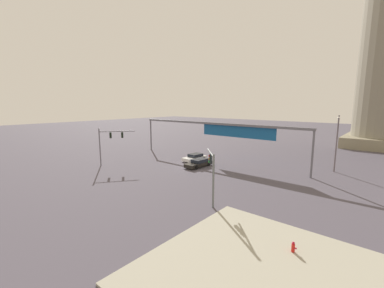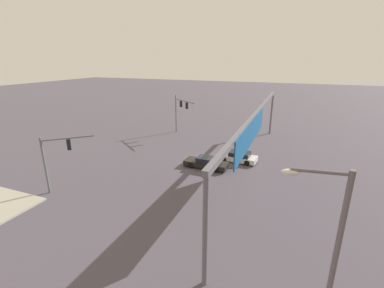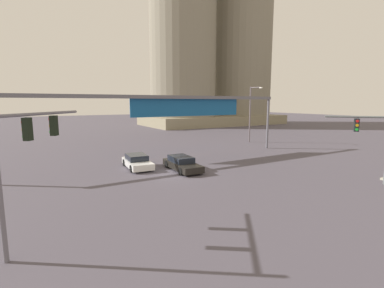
% 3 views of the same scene
% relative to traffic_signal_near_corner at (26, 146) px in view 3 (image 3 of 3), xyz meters
% --- Properties ---
extents(ground_plane, '(230.81, 230.81, 0.00)m').
position_rel_traffic_signal_near_corner_xyz_m(ground_plane, '(10.66, 7.70, -4.19)').
color(ground_plane, '#4C4651').
extents(traffic_signal_near_corner, '(3.46, 4.52, 5.99)m').
position_rel_traffic_signal_near_corner_xyz_m(traffic_signal_near_corner, '(0.00, 0.00, 0.00)').
color(traffic_signal_near_corner, slate).
rests_on(traffic_signal_near_corner, ground).
extents(traffic_signal_opposite_side, '(3.10, 3.26, 5.19)m').
position_rel_traffic_signal_near_corner_xyz_m(traffic_signal_opposite_side, '(21.62, -2.31, -0.65)').
color(traffic_signal_opposite_side, slate).
rests_on(traffic_signal_opposite_side, ground).
extents(streetlamp_curved_arm, '(0.55, 2.23, 8.19)m').
position_rel_traffic_signal_near_corner_xyz_m(streetlamp_curved_arm, '(28.58, 18.41, 0.52)').
color(streetlamp_curved_arm, '#63595E').
rests_on(streetlamp_curved_arm, ground).
extents(overhead_sign_gantry, '(32.64, 0.43, 6.64)m').
position_rel_traffic_signal_near_corner_xyz_m(overhead_sign_gantry, '(12.03, 13.31, 1.52)').
color(overhead_sign_gantry, slate).
rests_on(overhead_sign_gantry, ground).
extents(highrise_twin_tower, '(36.92, 18.26, 55.99)m').
position_rel_traffic_signal_near_corner_xyz_m(highrise_twin_tower, '(43.64, 50.16, 23.49)').
color(highrise_twin_tower, gray).
rests_on(highrise_twin_tower, ground).
extents(sedan_car_approaching, '(2.05, 4.90, 1.21)m').
position_rel_traffic_signal_near_corner_xyz_m(sedan_car_approaching, '(11.60, 8.29, -3.61)').
color(sedan_car_approaching, black).
rests_on(sedan_car_approaching, ground).
extents(sedan_car_waiting_far, '(2.23, 4.58, 1.21)m').
position_rel_traffic_signal_near_corner_xyz_m(sedan_car_waiting_far, '(8.47, 11.09, -3.61)').
color(sedan_car_waiting_far, silver).
rests_on(sedan_car_waiting_far, ground).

